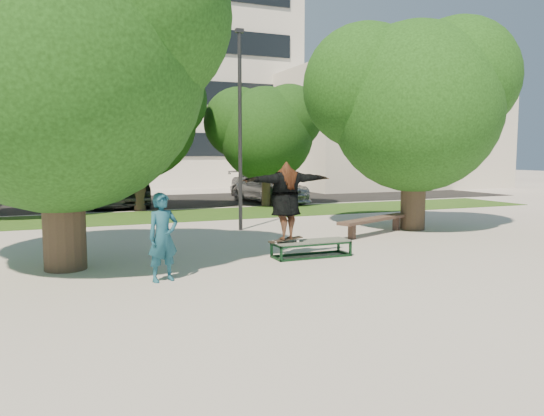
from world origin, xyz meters
name	(u,v)px	position (x,y,z in m)	size (l,w,h in m)	color
ground	(273,262)	(0.00, 0.00, 0.00)	(120.00, 120.00, 0.00)	#9C9590
grass_strip	(202,214)	(1.00, 9.50, 0.01)	(30.00, 4.00, 0.02)	#1C4814
asphalt_strip	(148,202)	(0.00, 16.00, 0.01)	(40.00, 8.00, 0.01)	black
tree_left	(52,49)	(-4.29, 1.09, 4.42)	(6.96, 5.95, 7.12)	#38281E
tree_right	(412,97)	(5.92, 3.08, 4.09)	(6.24, 5.33, 6.51)	#38281E
bg_tree_mid	(135,114)	(-1.08, 12.08, 4.02)	(5.76, 4.92, 6.24)	#38281E
bg_tree_right	(264,128)	(4.43, 11.57, 3.49)	(5.04, 4.31, 5.43)	#38281E
lamppost	(240,128)	(1.00, 5.00, 3.15)	(0.25, 0.15, 6.11)	#2D2D30
office_building	(81,78)	(-2.00, 31.98, 8.00)	(30.00, 14.12, 16.00)	silver
side_building	(384,131)	(18.00, 22.00, 4.00)	(15.00, 10.00, 8.00)	beige
grind_box	(311,249)	(1.05, 0.25, 0.19)	(1.80, 0.60, 0.38)	#10321A
skater_rig	(286,201)	(0.40, 0.25, 1.32)	(2.16, 0.67, 1.81)	white
bystander	(163,237)	(-2.55, -0.78, 0.83)	(0.60, 0.40, 1.65)	navy
bench	(375,220)	(4.34, 2.58, 0.42)	(3.15, 1.72, 0.50)	#48342B
car_dark	(131,190)	(-1.07, 14.06, 0.73)	(1.55, 4.45, 1.47)	black
car_grey	(110,192)	(-2.00, 14.08, 0.66)	(2.19, 4.75, 1.32)	#57585C
car_silver_b	(268,187)	(5.43, 13.51, 0.77)	(2.16, 5.31, 1.54)	#A0A0A5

